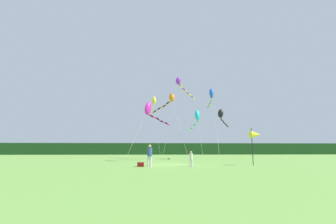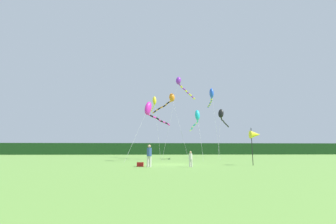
% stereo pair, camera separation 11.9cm
% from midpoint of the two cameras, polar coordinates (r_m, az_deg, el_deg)
% --- Properties ---
extents(ground_plane, '(120.00, 120.00, 0.00)m').
position_cam_midpoint_polar(ground_plane, '(21.49, 1.00, -12.99)').
color(ground_plane, '#6B9E42').
extents(distant_treeline, '(108.00, 2.61, 3.22)m').
position_cam_midpoint_polar(distant_treeline, '(66.42, -1.68, -9.20)').
color(distant_treeline, '#193D19').
rests_on(distant_treeline, ground).
extents(person_adult, '(0.38, 0.38, 1.74)m').
position_cam_midpoint_polar(person_adult, '(18.42, -4.54, -10.54)').
color(person_adult, silver).
rests_on(person_adult, ground).
extents(person_child, '(0.27, 0.27, 1.23)m').
position_cam_midpoint_polar(person_child, '(18.29, 5.87, -11.41)').
color(person_child, silver).
rests_on(person_child, ground).
extents(cooler_box, '(0.54, 0.30, 0.34)m').
position_cam_midpoint_polar(cooler_box, '(19.01, -6.78, -12.89)').
color(cooler_box, red).
rests_on(cooler_box, ground).
extents(banner_flag_pole, '(0.90, 0.70, 3.25)m').
position_cam_midpoint_polar(banner_flag_pole, '(21.74, 21.10, -5.36)').
color(banner_flag_pole, black).
rests_on(banner_flag_pole, ground).
extents(kite_orange, '(4.93, 7.57, 9.78)m').
position_cam_midpoint_polar(kite_orange, '(34.32, 0.58, 3.15)').
color(kite_orange, '#B2B2B2').
rests_on(kite_orange, ground).
extents(kite_magenta, '(5.19, 7.46, 7.35)m').
position_cam_midpoint_polar(kite_magenta, '(28.13, -4.46, 0.50)').
color(kite_magenta, '#B2B2B2').
rests_on(kite_magenta, ground).
extents(kite_black, '(4.52, 8.18, 8.19)m').
position_cam_midpoint_polar(kite_black, '(39.64, 13.37, -0.84)').
color(kite_black, '#B2B2B2').
rests_on(kite_black, ground).
extents(kite_cyan, '(0.71, 8.43, 6.81)m').
position_cam_midpoint_polar(kite_cyan, '(31.72, 7.25, -1.45)').
color(kite_cyan, '#B2B2B2').
rests_on(kite_cyan, ground).
extents(kite_yellow, '(1.74, 7.61, 10.68)m').
position_cam_midpoint_polar(kite_yellow, '(40.01, -3.38, 2.59)').
color(kite_yellow, '#B2B2B2').
rests_on(kite_yellow, ground).
extents(kite_purple, '(5.67, 7.46, 12.04)m').
position_cam_midpoint_polar(kite_purple, '(34.37, 3.31, 7.04)').
color(kite_purple, '#B2B2B2').
rests_on(kite_purple, ground).
extents(kite_blue, '(0.67, 7.15, 10.51)m').
position_cam_midpoint_polar(kite_blue, '(34.76, 10.90, 4.28)').
color(kite_blue, '#B2B2B2').
rests_on(kite_blue, ground).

